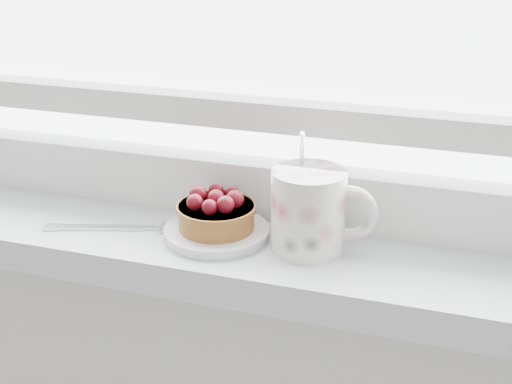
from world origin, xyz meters
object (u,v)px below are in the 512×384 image
at_px(raspberry_tart, 216,212).
at_px(floral_mug, 311,209).
at_px(saucer, 217,232).
at_px(fork, 128,228).

relative_size(raspberry_tart, floral_mug, 0.69).
bearing_deg(floral_mug, saucer, -177.75).
height_order(saucer, fork, saucer).
bearing_deg(saucer, floral_mug, 2.25).
bearing_deg(saucer, raspberry_tart, -99.97).
xyz_separation_m(raspberry_tart, floral_mug, (0.11, 0.00, 0.02)).
height_order(saucer, floral_mug, floral_mug).
bearing_deg(fork, raspberry_tart, 6.72).
relative_size(saucer, fork, 0.61).
bearing_deg(fork, saucer, 6.74).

